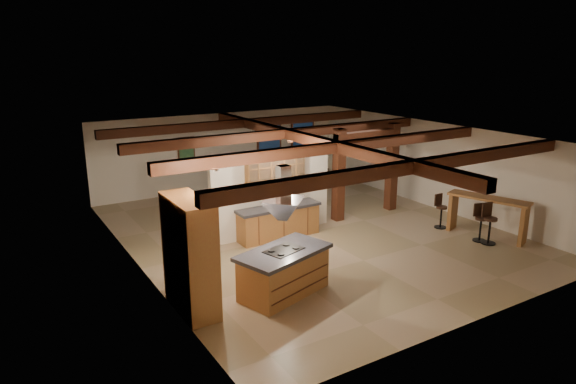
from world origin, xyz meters
name	(u,v)px	position (x,y,z in m)	size (l,w,h in m)	color
ground	(310,232)	(0.00, 0.00, 0.00)	(12.00, 12.00, 0.00)	tan
room_walls	(310,174)	(0.00, 0.00, 1.78)	(12.00, 12.00, 12.00)	silver
ceiling_beams	(311,140)	(0.00, 0.00, 2.76)	(10.00, 12.00, 0.28)	#432210
timber_posts	(367,161)	(2.50, 0.50, 1.76)	(2.50, 0.30, 2.90)	#432210
partition_wall	(272,197)	(-1.00, 0.50, 1.10)	(3.80, 0.18, 2.20)	silver
pantry_cabinet	(190,255)	(-4.67, -2.60, 1.20)	(0.67, 1.60, 2.40)	brown
back_counter	(279,222)	(-1.00, 0.11, 0.48)	(2.50, 0.66, 0.94)	brown
upper_display_cabinet	(275,173)	(-1.00, 0.31, 1.85)	(1.80, 0.36, 0.95)	brown
range_hood	(284,217)	(-2.69, -2.98, 1.78)	(1.10, 1.10, 1.40)	silver
back_windows	(286,143)	(2.80, 5.93, 1.50)	(2.70, 0.07, 1.70)	#432210
framed_art	(186,149)	(-1.50, 5.94, 1.70)	(0.65, 0.05, 0.85)	#432210
recessed_cans	(265,157)	(-2.53, -1.93, 2.87)	(3.16, 2.46, 0.03)	silver
kitchen_island	(284,272)	(-2.69, -2.98, 0.52)	(2.32, 1.67, 1.04)	brown
dining_table	(275,194)	(0.67, 3.17, 0.31)	(1.79, 1.00, 0.63)	#371D0D
sofa	(303,174)	(3.09, 5.10, 0.33)	(2.23, 0.87, 0.65)	black
microwave	(283,201)	(-0.84, 0.11, 1.06)	(0.42, 0.28, 0.23)	silver
bar_counter	(488,210)	(4.12, -2.94, 0.79)	(1.25, 2.30, 1.18)	brown
side_table	(311,172)	(3.80, 5.55, 0.25)	(0.40, 0.40, 0.50)	#432210
table_lamp	(311,160)	(3.80, 5.55, 0.74)	(0.28, 0.28, 0.33)	black
bar_stool_a	(489,223)	(3.72, -3.33, 0.58)	(0.40, 0.41, 1.15)	black
bar_stool_b	(480,222)	(3.68, -3.07, 0.54)	(0.38, 0.39, 1.06)	black
bar_stool_c	(440,211)	(3.59, -1.71, 0.52)	(0.36, 0.36, 1.03)	black
dining_chairs	(275,188)	(0.67, 3.17, 0.54)	(2.02, 2.02, 1.06)	#432210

